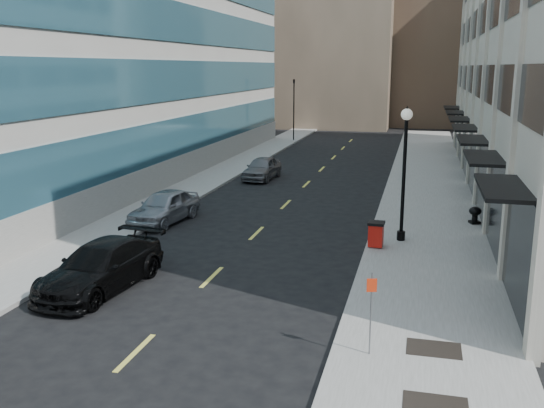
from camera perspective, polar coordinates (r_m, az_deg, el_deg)
The scene contains 18 objects.
ground at distance 15.19m, azimuth -16.25°, elevation -16.57°, with size 160.00×160.00×0.00m, color black.
sidewalk_right at distance 32.14m, azimuth 14.46°, elevation -0.63°, with size 5.00×80.00×0.15m, color gray.
sidewalk_left at distance 34.86m, azimuth -9.18°, elevation 0.65°, with size 3.00×80.00×0.15m, color gray.
building_left at distance 44.74m, azimuth -17.62°, elevation 15.66°, with size 16.14×46.00×20.00m.
skyline_tan_near at distance 80.35m, azimuth 6.33°, elevation 17.51°, with size 14.00×18.00×28.00m, color #8C745B.
skyline_tan_far at distance 91.82m, azimuth 0.74°, elevation 15.11°, with size 12.00×14.00×22.00m, color #8C745B.
skyline_stone at distance 78.13m, azimuth 22.73°, elevation 13.82°, with size 10.00×14.00×20.00m, color beige.
grate_mid at distance 14.26m, azimuth 15.13°, elevation -17.85°, with size 1.40×1.00×0.01m, color black.
grate_far at distance 16.74m, azimuth 14.99°, elevation -13.01°, with size 1.40×1.00×0.01m, color black.
road_centerline at distance 30.07m, azimuth 0.05°, elevation -1.27°, with size 0.15×68.20×0.01m.
traffic_signal at distance 60.64m, azimuth 2.08°, elevation 11.29°, with size 0.66×0.66×6.98m.
car_black_pickup at distance 21.13m, azimuth -15.82°, elevation -5.71°, with size 2.20×5.41×1.57m, color black.
car_silver_sedan at distance 29.42m, azimuth -10.09°, elevation -0.23°, with size 1.84×4.58×1.56m, color #919499.
car_grey_sedan at distance 40.19m, azimuth -0.95°, elevation 3.39°, with size 1.75×4.35×1.48m, color slate.
trash_bin at distance 24.94m, azimuth 9.76°, elevation -2.74°, with size 0.68×0.74×1.05m.
lamppost at distance 25.55m, azimuth 12.36°, elevation 3.83°, with size 0.47×0.47×5.64m.
sign_post at distance 15.55m, azimuth 9.32°, elevation -9.06°, with size 0.25×0.10×2.18m.
urn_planter at distance 29.78m, azimuth 18.57°, elevation -0.85°, with size 0.57×0.57×0.80m.
Camera 1 is at (7.01, -11.31, 7.32)m, focal length 40.00 mm.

